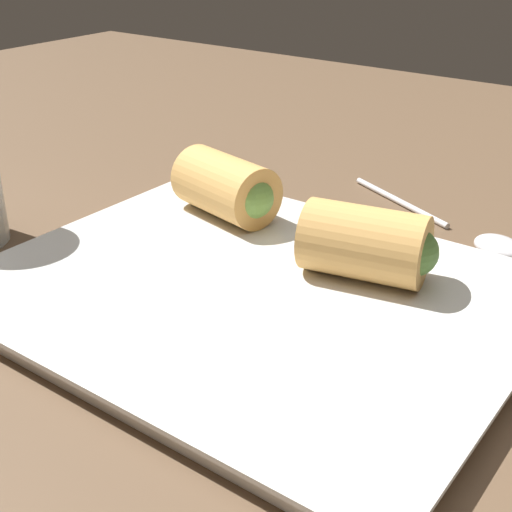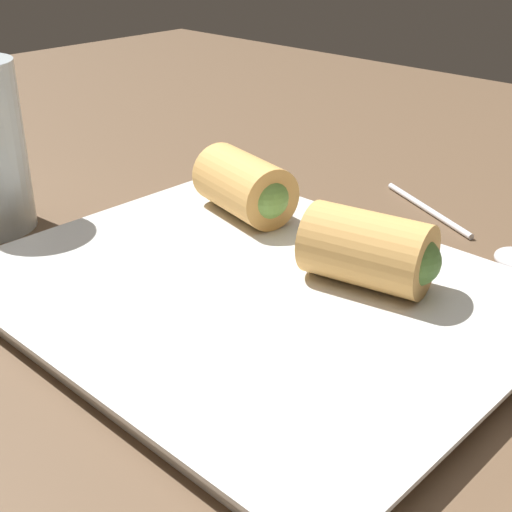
# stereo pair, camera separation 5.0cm
# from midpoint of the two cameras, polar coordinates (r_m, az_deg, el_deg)

# --- Properties ---
(table_surface) EXTENTS (1.80, 1.40, 0.02)m
(table_surface) POSITION_cam_midpoint_polar(r_m,az_deg,el_deg) (0.45, 5.13, -6.21)
(table_surface) COLOR brown
(table_surface) RESTS_ON ground
(serving_plate) EXTENTS (0.33, 0.27, 0.01)m
(serving_plate) POSITION_cam_midpoint_polar(r_m,az_deg,el_deg) (0.45, 3.17, -3.06)
(serving_plate) COLOR silver
(serving_plate) RESTS_ON table_surface
(roll_front_left) EXTENTS (0.09, 0.06, 0.05)m
(roll_front_left) POSITION_cam_midpoint_polar(r_m,az_deg,el_deg) (0.54, 1.99, 5.47)
(roll_front_left) COLOR #DBA356
(roll_front_left) RESTS_ON serving_plate
(roll_front_right) EXTENTS (0.09, 0.06, 0.05)m
(roll_front_right) POSITION_cam_midpoint_polar(r_m,az_deg,el_deg) (0.45, 12.63, 0.32)
(roll_front_right) COLOR #DBA356
(roll_front_right) RESTS_ON serving_plate
(spoon) EXTENTS (0.18, 0.10, 0.01)m
(spoon) POSITION_cam_midpoint_polar(r_m,az_deg,el_deg) (0.55, 21.68, 0.22)
(spoon) COLOR silver
(spoon) RESTS_ON table_surface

